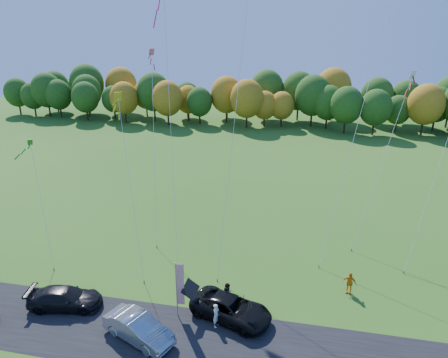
% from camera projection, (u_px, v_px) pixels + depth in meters
% --- Properties ---
extents(ground, '(160.00, 160.00, 0.00)m').
position_uv_depth(ground, '(207.00, 301.00, 28.17)').
color(ground, '#2A5917').
extents(asphalt_strip, '(90.00, 6.00, 0.01)m').
position_uv_depth(asphalt_strip, '(191.00, 341.00, 24.49)').
color(asphalt_strip, black).
rests_on(asphalt_strip, ground).
extents(tree_line, '(116.00, 12.00, 10.00)m').
position_uv_depth(tree_line, '(274.00, 127.00, 78.63)').
color(tree_line, '#1E4711').
rests_on(tree_line, ground).
extents(black_suv, '(5.98, 4.14, 1.52)m').
position_uv_depth(black_suv, '(231.00, 308.00, 26.23)').
color(black_suv, black).
rests_on(black_suv, ground).
extents(silver_sedan, '(5.07, 3.39, 1.58)m').
position_uv_depth(silver_sedan, '(138.00, 328.00, 24.46)').
color(silver_sedan, '#A5A5AA').
rests_on(silver_sedan, ground).
extents(dark_truck_a, '(5.27, 2.90, 1.45)m').
position_uv_depth(dark_truck_a, '(65.00, 298.00, 27.30)').
color(dark_truck_a, black).
rests_on(dark_truck_a, ground).
extents(person_tailgate_a, '(0.54, 0.68, 1.65)m').
position_uv_depth(person_tailgate_a, '(216.00, 315.00, 25.49)').
color(person_tailgate_a, silver).
rests_on(person_tailgate_a, ground).
extents(person_tailgate_b, '(0.87, 1.01, 1.77)m').
position_uv_depth(person_tailgate_b, '(228.00, 294.00, 27.42)').
color(person_tailgate_b, gray).
rests_on(person_tailgate_b, ground).
extents(person_east, '(1.08, 0.68, 1.70)m').
position_uv_depth(person_east, '(349.00, 283.00, 28.74)').
color(person_east, orange).
rests_on(person_east, ground).
extents(feather_flag, '(0.54, 0.13, 4.08)m').
position_uv_depth(feather_flag, '(179.00, 284.00, 25.87)').
color(feather_flag, '#999999').
rests_on(feather_flag, ground).
extents(kite_delta_blue, '(5.34, 11.41, 24.05)m').
position_uv_depth(kite_delta_blue, '(170.00, 111.00, 33.31)').
color(kite_delta_blue, '#4C3F33').
rests_on(kite_delta_blue, ground).
extents(kite_parafoil_orange, '(8.33, 12.66, 31.89)m').
position_uv_depth(kite_parafoil_orange, '(375.00, 60.00, 31.51)').
color(kite_parafoil_orange, '#4C3F33').
rests_on(kite_parafoil_orange, ground).
extents(kite_delta_red, '(2.27, 11.15, 24.95)m').
position_uv_depth(kite_delta_red, '(237.00, 101.00, 30.78)').
color(kite_delta_red, '#4C3F33').
rests_on(kite_delta_red, ground).
extents(kite_parafoil_rainbow, '(6.10, 8.04, 16.78)m').
position_uv_depth(kite_parafoil_rainbow, '(441.00, 161.00, 31.49)').
color(kite_parafoil_rainbow, '#4C3F33').
rests_on(kite_parafoil_rainbow, ground).
extents(kite_diamond_yellow, '(3.70, 5.32, 13.88)m').
position_uv_depth(kite_diamond_yellow, '(131.00, 188.00, 30.29)').
color(kite_diamond_yellow, '#4C3F33').
rests_on(kite_diamond_yellow, ground).
extents(kite_diamond_green, '(4.45, 5.33, 9.54)m').
position_uv_depth(kite_diamond_green, '(41.00, 203.00, 32.76)').
color(kite_diamond_green, '#4C3F33').
rests_on(kite_diamond_green, ground).
extents(kite_diamond_white, '(4.45, 5.31, 15.21)m').
position_uv_depth(kite_diamond_white, '(382.00, 163.00, 33.76)').
color(kite_diamond_white, '#4C3F33').
rests_on(kite_diamond_white, ground).
extents(kite_diamond_pink, '(2.38, 6.78, 16.72)m').
position_uv_depth(kite_diamond_pink, '(154.00, 147.00, 35.24)').
color(kite_diamond_pink, '#4C3F33').
rests_on(kite_diamond_pink, ground).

